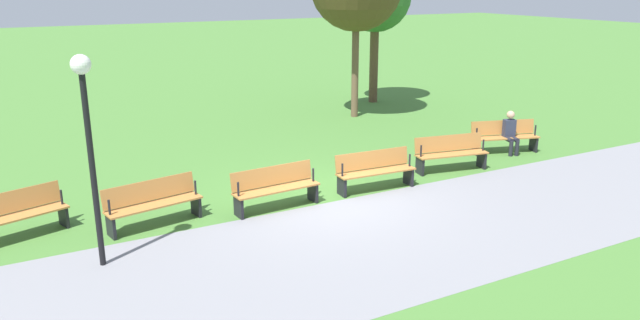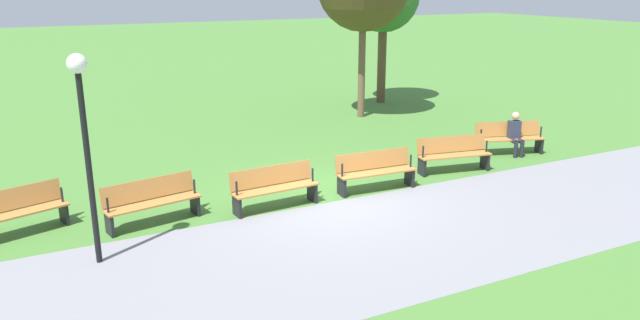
% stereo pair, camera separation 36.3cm
% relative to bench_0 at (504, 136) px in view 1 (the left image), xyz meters
% --- Properties ---
extents(ground_plane, '(120.00, 120.00, 0.00)m').
position_rel_bench_0_xyz_m(ground_plane, '(6.21, 1.00, -0.48)').
color(ground_plane, '#477A33').
extents(path_paving, '(27.07, 4.42, 0.01)m').
position_rel_bench_0_xyz_m(path_paving, '(6.21, 3.38, -0.47)').
color(path_paving, gray).
rests_on(path_paving, ground).
extents(bench_0, '(1.95, 1.01, 0.89)m').
position_rel_bench_0_xyz_m(bench_0, '(0.00, 0.00, 0.00)').
color(bench_0, '#B27538').
rests_on(bench_0, ground).
extents(bench_1, '(1.95, 0.80, 0.89)m').
position_rel_bench_0_xyz_m(bench_1, '(2.45, 0.59, 0.00)').
color(bench_1, '#B27538').
rests_on(bench_1, ground).
extents(bench_2, '(1.92, 0.59, 0.89)m').
position_rel_bench_0_xyz_m(bench_2, '(4.95, 0.89, 0.00)').
color(bench_2, '#B27538').
rests_on(bench_2, ground).
extents(bench_3, '(1.92, 0.59, 0.89)m').
position_rel_bench_0_xyz_m(bench_3, '(7.47, 0.89, 0.00)').
color(bench_3, '#B27538').
rests_on(bench_3, ground).
extents(bench_4, '(1.95, 0.80, 0.89)m').
position_rel_bench_0_xyz_m(bench_4, '(9.97, 0.59, 0.00)').
color(bench_4, '#B27538').
rests_on(bench_4, ground).
extents(bench_5, '(1.95, 1.01, 0.89)m').
position_rel_bench_0_xyz_m(bench_5, '(12.41, 0.00, 0.00)').
color(bench_5, '#B27538').
rests_on(bench_5, ground).
extents(person_seated, '(0.44, 0.58, 1.20)m').
position_rel_bench_0_xyz_m(person_seated, '(-0.05, 0.17, 0.16)').
color(person_seated, '#2D3347').
rests_on(person_seated, ground).
extents(lamp_post, '(0.32, 0.32, 3.57)m').
position_rel_bench_0_xyz_m(lamp_post, '(11.17, 1.93, 2.05)').
color(lamp_post, black).
rests_on(lamp_post, ground).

